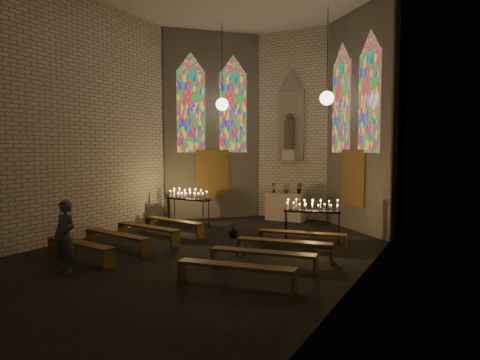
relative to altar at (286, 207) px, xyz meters
The scene contains 18 objects.
floor 5.47m from the altar, 90.00° to the right, with size 12.00×12.00×0.00m, color black.
room 3.83m from the altar, 90.00° to the right, with size 8.22×12.43×7.00m.
altar is the anchor object (origin of this frame).
flower_vase_left 0.83m from the altar, behind, with size 0.20×0.14×0.39m, color #4C723F.
flower_vase_center 0.69m from the altar, 42.81° to the right, with size 0.32×0.28×0.36m, color #4C723F.
flower_vase_right 0.88m from the altar, ahead, with size 0.22×0.18×0.40m, color #4C723F.
aisle_flower_pot 3.70m from the altar, 92.56° to the right, with size 0.27×0.27×0.48m, color #4C723F.
votive_stand_left 3.70m from the altar, 131.01° to the right, with size 1.66×0.55×1.20m.
votive_stand_right 3.92m from the altar, 57.19° to the right, with size 1.59×0.73×1.14m.
pew_left_0 4.53m from the altar, 117.35° to the right, with size 2.31×0.68×0.44m.
pew_right_0 4.53m from the altar, 62.65° to the right, with size 2.31×0.68×0.44m.
pew_left_1 5.62m from the altar, 111.72° to the right, with size 2.31×0.68×0.44m.
pew_right_1 5.62m from the altar, 68.28° to the right, with size 2.31×0.68×0.44m.
pew_left_2 6.75m from the altar, 107.95° to the right, with size 2.31×0.68×0.44m.
pew_right_2 6.75m from the altar, 72.05° to the right, with size 2.31×0.68×0.44m.
pew_left_3 7.90m from the altar, 105.27° to the right, with size 2.31×0.68×0.44m.
pew_right_3 7.90m from the altar, 74.73° to the right, with size 2.31×0.68×0.44m.
visitor 8.60m from the altar, 100.48° to the right, with size 0.56×0.37×1.54m, color #4C4C56.
Camera 1 is at (5.86, -9.09, 2.58)m, focal length 32.00 mm.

